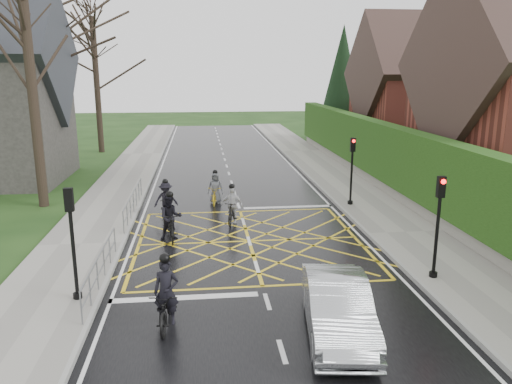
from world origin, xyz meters
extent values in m
plane|color=black|center=(0.00, 0.00, 0.00)|extent=(120.00, 120.00, 0.00)
cube|color=black|center=(0.00, 0.00, 0.01)|extent=(9.00, 80.00, 0.01)
cube|color=gray|center=(6.00, 0.00, 0.07)|extent=(3.00, 80.00, 0.15)
cube|color=gray|center=(-6.00, 0.00, 0.07)|extent=(3.00, 80.00, 0.15)
cube|color=slate|center=(7.75, 6.00, 0.35)|extent=(0.50, 38.00, 0.70)
cube|color=#1A390F|center=(7.75, 6.00, 2.10)|extent=(0.90, 38.00, 2.80)
cube|color=maroon|center=(14.75, 18.00, 3.00)|extent=(9.00, 8.00, 6.00)
cube|color=#362520|center=(14.75, 18.00, 5.90)|extent=(9.80, 8.80, 8.80)
cube|color=maroon|center=(17.45, 18.00, 8.50)|extent=(0.70, 0.70, 1.60)
cylinder|color=black|center=(10.75, 26.00, 0.60)|extent=(0.50, 0.50, 1.20)
cone|color=black|center=(10.75, 26.00, 5.00)|extent=(4.60, 4.60, 10.00)
cylinder|color=black|center=(-9.00, 6.00, 5.50)|extent=(0.44, 0.44, 11.00)
cylinder|color=black|center=(-10.00, 14.00, 6.00)|extent=(0.44, 0.44, 12.00)
cylinder|color=black|center=(-9.30, 22.00, 5.00)|extent=(0.44, 0.44, 10.00)
cylinder|color=slate|center=(-4.65, -3.50, 1.00)|extent=(0.05, 5.00, 0.05)
cylinder|color=slate|center=(-4.65, -3.50, 0.55)|extent=(0.04, 5.00, 0.04)
cylinder|color=slate|center=(-4.65, -6.00, 0.50)|extent=(0.04, 0.04, 1.00)
cylinder|color=slate|center=(-4.65, -1.00, 0.50)|extent=(0.04, 0.04, 1.00)
cylinder|color=slate|center=(-4.65, 4.00, 1.00)|extent=(0.05, 6.00, 0.05)
cylinder|color=slate|center=(-4.65, 4.00, 0.55)|extent=(0.04, 6.00, 0.04)
cylinder|color=slate|center=(-4.65, 1.00, 0.50)|extent=(0.04, 0.04, 1.00)
cylinder|color=slate|center=(-4.65, 7.00, 0.50)|extent=(0.04, 0.04, 1.00)
cylinder|color=black|center=(5.10, 4.20, 1.50)|extent=(0.10, 0.10, 3.00)
cylinder|color=black|center=(5.10, 4.20, 0.15)|extent=(0.24, 0.24, 0.30)
cube|color=black|center=(5.10, 4.20, 2.90)|extent=(0.22, 0.16, 0.62)
sphere|color=#FF0C0C|center=(5.10, 4.08, 3.08)|extent=(0.14, 0.14, 0.14)
cylinder|color=black|center=(5.10, -4.20, 1.50)|extent=(0.10, 0.10, 3.00)
cylinder|color=black|center=(5.10, -4.20, 0.15)|extent=(0.24, 0.24, 0.30)
cube|color=black|center=(5.10, -4.20, 2.90)|extent=(0.22, 0.16, 0.62)
sphere|color=#FF0C0C|center=(5.10, -4.32, 3.08)|extent=(0.14, 0.14, 0.14)
cylinder|color=black|center=(-5.10, -4.50, 1.50)|extent=(0.10, 0.10, 3.00)
cylinder|color=black|center=(-5.10, -4.50, 0.15)|extent=(0.24, 0.24, 0.30)
cube|color=black|center=(-5.10, -4.50, 2.90)|extent=(0.22, 0.16, 0.62)
sphere|color=#FF0C0C|center=(-5.10, -4.38, 3.08)|extent=(0.14, 0.14, 0.14)
imported|color=black|center=(-2.63, -5.98, 0.50)|extent=(0.78, 1.94, 1.00)
imported|color=black|center=(-2.63, -5.88, 0.85)|extent=(0.64, 0.44, 1.70)
sphere|color=black|center=(-2.63, -5.88, 1.72)|extent=(0.27, 0.27, 0.27)
imported|color=black|center=(-2.86, 0.44, 0.56)|extent=(0.76, 1.90, 1.11)
imported|color=black|center=(-2.86, 0.54, 0.85)|extent=(0.90, 0.75, 1.70)
sphere|color=black|center=(-2.86, 0.54, 1.72)|extent=(0.27, 0.27, 0.27)
imported|color=black|center=(-3.22, 3.41, 0.46)|extent=(0.95, 1.82, 0.91)
imported|color=black|center=(-3.22, 3.51, 0.77)|extent=(1.10, 0.77, 1.55)
sphere|color=black|center=(-3.22, 3.51, 1.57)|extent=(0.24, 0.24, 0.24)
imported|color=black|center=(-0.47, 2.31, 0.50)|extent=(0.86, 1.71, 0.99)
imported|color=silver|center=(-0.47, 2.41, 0.76)|extent=(0.95, 0.58, 1.52)
sphere|color=black|center=(-0.47, 2.41, 1.54)|extent=(0.24, 0.24, 0.24)
imported|color=#BC9A16|center=(-1.04, 5.50, 0.44)|extent=(0.81, 1.73, 0.87)
imported|color=#505257|center=(-1.04, 5.60, 0.74)|extent=(0.78, 0.57, 1.48)
sphere|color=black|center=(-1.04, 5.60, 1.50)|extent=(0.23, 0.23, 0.23)
imported|color=#A7AAAE|center=(1.43, -6.84, 0.68)|extent=(1.97, 4.27, 1.36)
camera|label=1|loc=(-1.70, -17.37, 6.13)|focal=35.00mm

